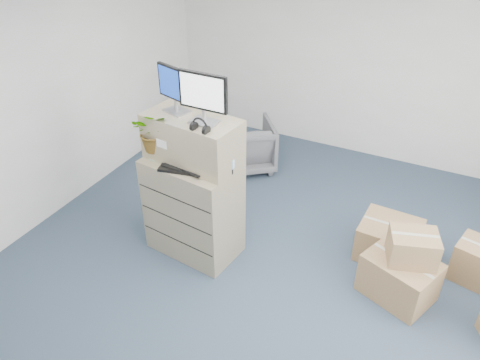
# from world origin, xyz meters

# --- Properties ---
(ground) EXTENTS (7.00, 7.00, 0.00)m
(ground) POSITION_xyz_m (0.00, 0.00, 0.00)
(ground) COLOR #273446
(ground) RESTS_ON ground
(wall_back) EXTENTS (6.00, 0.02, 2.80)m
(wall_back) POSITION_xyz_m (0.00, 3.51, 1.40)
(wall_back) COLOR silver
(wall_back) RESTS_ON ground
(filing_cabinet_lower) EXTENTS (1.05, 0.72, 1.15)m
(filing_cabinet_lower) POSITION_xyz_m (-1.01, 0.38, 0.58)
(filing_cabinet_lower) COLOR tan
(filing_cabinet_lower) RESTS_ON ground
(filing_cabinet_upper) EXTENTS (1.04, 0.61, 0.49)m
(filing_cabinet_upper) POSITION_xyz_m (-1.01, 0.44, 1.40)
(filing_cabinet_upper) COLOR tan
(filing_cabinet_upper) RESTS_ON filing_cabinet_lower
(monitor_left) EXTENTS (0.46, 0.25, 0.47)m
(monitor_left) POSITION_xyz_m (-1.20, 0.49, 1.91)
(monitor_left) COLOR #99999E
(monitor_left) RESTS_ON filing_cabinet_upper
(monitor_right) EXTENTS (0.51, 0.20, 0.50)m
(monitor_right) POSITION_xyz_m (-0.83, 0.39, 1.93)
(monitor_right) COLOR #99999E
(monitor_right) RESTS_ON filing_cabinet_upper
(headphones) EXTENTS (0.18, 0.04, 0.18)m
(headphones) POSITION_xyz_m (-0.77, 0.22, 1.70)
(headphones) COLOR black
(headphones) RESTS_ON filing_cabinet_upper
(keyboard) EXTENTS (0.55, 0.33, 0.03)m
(keyboard) POSITION_xyz_m (-0.99, 0.24, 1.17)
(keyboard) COLOR black
(keyboard) RESTS_ON filing_cabinet_lower
(mouse) EXTENTS (0.11, 0.07, 0.04)m
(mouse) POSITION_xyz_m (-0.73, 0.27, 1.17)
(mouse) COLOR silver
(mouse) RESTS_ON filing_cabinet_lower
(water_bottle) EXTENTS (0.08, 0.08, 0.29)m
(water_bottle) POSITION_xyz_m (-0.94, 0.43, 1.30)
(water_bottle) COLOR gray
(water_bottle) RESTS_ON filing_cabinet_lower
(phone_dock) EXTENTS (0.08, 0.07, 0.16)m
(phone_dock) POSITION_xyz_m (-1.05, 0.43, 1.21)
(phone_dock) COLOR silver
(phone_dock) RESTS_ON filing_cabinet_lower
(external_drive) EXTENTS (0.21, 0.16, 0.06)m
(external_drive) POSITION_xyz_m (-0.61, 0.45, 1.19)
(external_drive) COLOR black
(external_drive) RESTS_ON filing_cabinet_lower
(tissue_box) EXTENTS (0.26, 0.14, 0.09)m
(tissue_box) POSITION_xyz_m (-0.64, 0.42, 1.26)
(tissue_box) COLOR #4395E5
(tissue_box) RESTS_ON external_drive
(potted_plant) EXTENTS (0.53, 0.56, 0.44)m
(potted_plant) POSITION_xyz_m (-1.38, 0.32, 1.41)
(potted_plant) COLOR #8DA585
(potted_plant) RESTS_ON filing_cabinet_lower
(office_chair) EXTENTS (1.04, 1.03, 0.79)m
(office_chair) POSITION_xyz_m (-1.29, 2.29, 0.39)
(office_chair) COLOR #57575C
(office_chair) RESTS_ON ground
(cardboard_boxes) EXTENTS (1.95, 1.30, 0.78)m
(cardboard_boxes) POSITION_xyz_m (1.57, 0.91, 0.29)
(cardboard_boxes) COLOR olive
(cardboard_boxes) RESTS_ON ground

